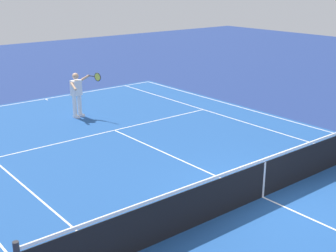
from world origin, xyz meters
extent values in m
plane|color=navy|center=(0.00, 0.00, 0.00)|extent=(60.00, 60.00, 0.00)
cube|color=#1E4C93|center=(0.00, 0.00, 0.00)|extent=(24.20, 11.40, 0.00)
cube|color=white|center=(11.90, 0.00, 0.00)|extent=(0.05, 11.00, 0.01)
cube|color=white|center=(6.40, 0.00, 0.00)|extent=(0.05, 8.22, 0.01)
cube|color=white|center=(0.00, 0.00, 0.00)|extent=(12.80, 0.05, 0.01)
cube|color=white|center=(11.75, 0.00, 0.00)|extent=(0.30, 0.05, 0.01)
cube|color=black|center=(0.00, 0.00, 0.44)|extent=(0.02, 11.60, 0.88)
cube|color=white|center=(0.00, 0.00, 0.95)|extent=(0.04, 11.60, 0.06)
cube|color=white|center=(0.00, 0.00, 0.44)|extent=(0.04, 0.06, 0.88)
cylinder|color=white|center=(8.59, 0.30, 0.45)|extent=(0.15, 0.15, 0.74)
cube|color=white|center=(8.53, 0.29, 0.04)|extent=(0.30, 0.18, 0.09)
cylinder|color=white|center=(8.65, 0.07, 0.45)|extent=(0.15, 0.15, 0.74)
cube|color=white|center=(8.59, 0.06, 0.04)|extent=(0.30, 0.18, 0.09)
cube|color=white|center=(8.62, 0.19, 1.10)|extent=(0.33, 0.43, 0.56)
sphere|color=#DBAA84|center=(8.62, 0.19, 1.53)|extent=(0.23, 0.23, 0.23)
cylinder|color=#DBAA84|center=(8.38, 0.41, 1.23)|extent=(0.41, 0.12, 0.26)
cylinder|color=#DBAA84|center=(8.52, -0.13, 1.43)|extent=(0.40, 0.31, 0.30)
cylinder|color=#232326|center=(8.23, -0.27, 1.54)|extent=(0.28, 0.11, 0.04)
torus|color=#232326|center=(7.95, -0.34, 1.54)|extent=(0.31, 0.10, 0.31)
cylinder|color=#C6D84C|center=(7.95, -0.34, 1.54)|extent=(0.26, 0.08, 0.27)
camera|label=1|loc=(-6.12, 7.78, 4.84)|focal=48.75mm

